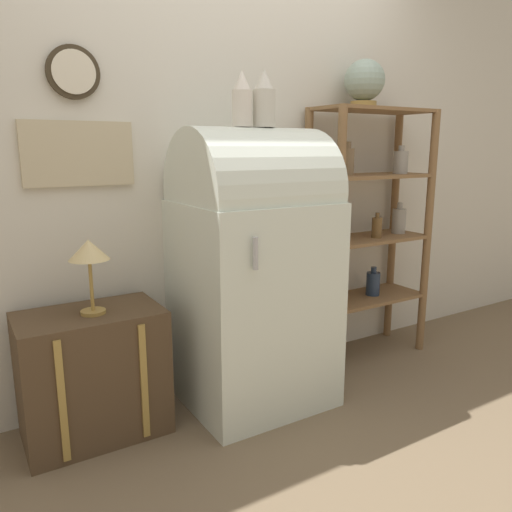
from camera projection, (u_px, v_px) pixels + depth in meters
name	position (u px, v px, depth m)	size (l,w,h in m)	color
ground_plane	(276.00, 415.00, 2.52)	(12.00, 12.00, 0.00)	#7A664C
wall_back	(219.00, 143.00, 2.71)	(7.00, 0.09, 2.70)	silver
refrigerator	(253.00, 265.00, 2.55)	(0.71, 0.68, 1.42)	silver
suitcase_trunk	(93.00, 374.00, 2.31)	(0.63, 0.40, 0.60)	brown
shelf_unit	(371.00, 220.00, 3.11)	(0.80, 0.34, 1.55)	olive
globe	(364.00, 82.00, 2.93)	(0.24, 0.24, 0.28)	#AD8942
vase_left	(242.00, 101.00, 2.35)	(0.10, 0.10, 0.26)	silver
vase_center	(264.00, 100.00, 2.40)	(0.11, 0.11, 0.27)	beige
desk_lamp	(89.00, 254.00, 2.17)	(0.18, 0.18, 0.34)	#AD8942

